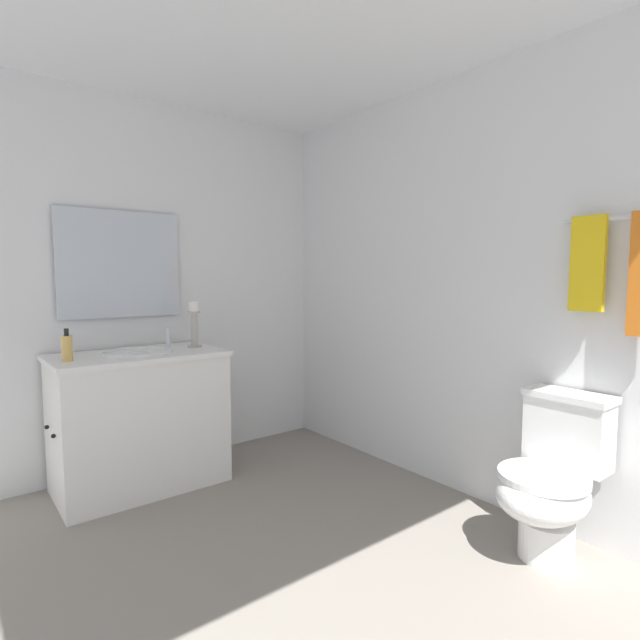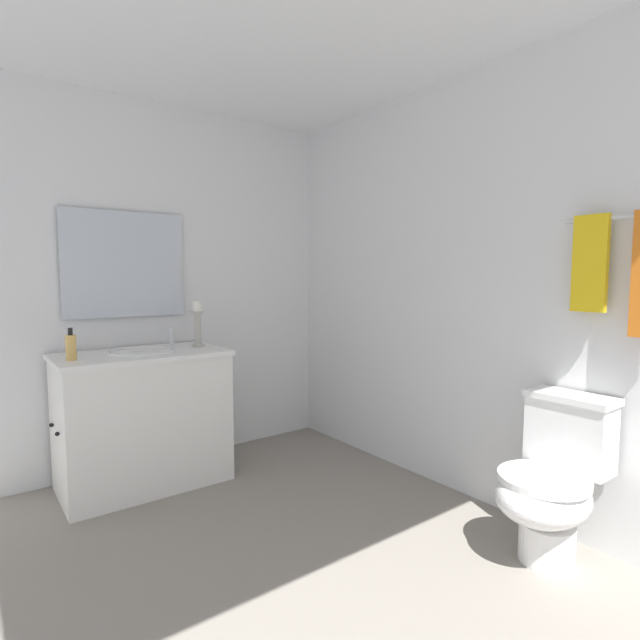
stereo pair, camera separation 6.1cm
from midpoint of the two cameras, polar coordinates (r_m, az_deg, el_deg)
The scene contains 10 objects.
floor at distance 2.39m, azimuth -7.31°, elevation -27.96°, with size 3.13×2.86×0.02m, color gray.
wall_back at distance 2.98m, azimuth 17.11°, elevation 3.59°, with size 3.13×0.04×2.45m, color white.
wall_left at distance 3.46m, azimuth -20.54°, elevation 3.66°, with size 0.04×2.86×2.45m, color white.
vanity_cabinet at distance 3.25m, azimuth -19.56°, elevation -10.84°, with size 0.58×0.99×0.83m.
sink_basin at distance 3.17m, azimuth -19.74°, elevation -4.27°, with size 0.40×0.40×0.24m.
mirror at distance 3.40m, azimuth -21.46°, elevation 6.11°, with size 0.02×0.76×0.68m, color silver.
candle_holder_tall at distance 3.29m, azimuth -13.68°, elevation -0.33°, with size 0.09×0.09×0.30m.
soap_bottle at distance 3.00m, azimuth -26.74°, elevation -2.84°, with size 0.06×0.06×0.18m.
toilet at distance 2.54m, azimuth 26.19°, elevation -16.78°, with size 0.39×0.54×0.75m.
towel_near_vanity at distance 2.54m, azimuth 29.79°, elevation 5.79°, with size 0.15×0.03×0.44m, color yellow.
Camera 2 is at (1.77, -0.96, 1.29)m, focal length 27.20 mm.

